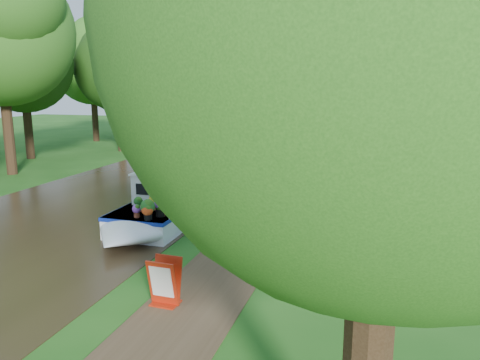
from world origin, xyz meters
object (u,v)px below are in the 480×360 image
(plant_boat, at_px, (193,185))
(pedestrian_pink, at_px, (323,134))
(second_boat, at_px, (269,145))
(sandwich_board, at_px, (165,284))

(plant_boat, relative_size, pedestrian_pink, 7.98)
(second_boat, xyz_separation_m, sandwich_board, (3.24, -24.34, -0.05))
(plant_boat, height_order, sandwich_board, plant_boat)
(plant_boat, distance_m, pedestrian_pink, 21.87)
(plant_boat, height_order, pedestrian_pink, plant_boat)
(second_boat, relative_size, sandwich_board, 7.04)
(plant_boat, bearing_deg, second_boat, 91.55)
(sandwich_board, xyz_separation_m, pedestrian_pink, (-0.07, 30.31, 0.36))
(sandwich_board, bearing_deg, plant_boat, 110.58)
(plant_boat, relative_size, second_boat, 1.78)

